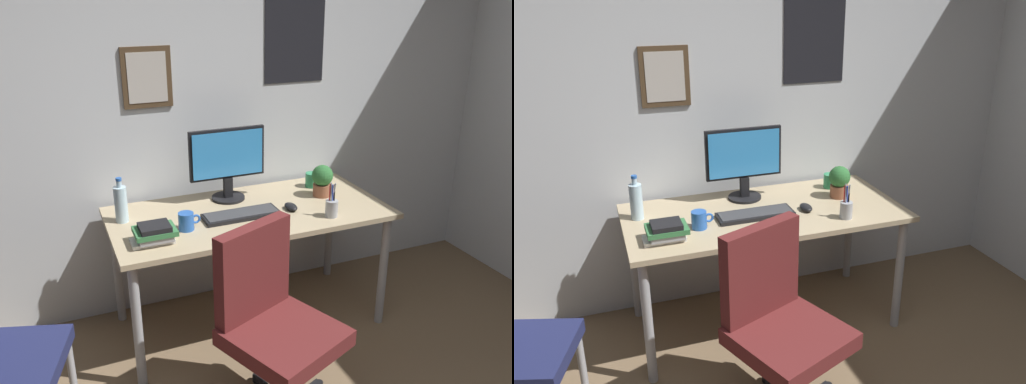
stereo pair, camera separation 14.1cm
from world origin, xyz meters
The scene contains 12 objects.
wall_back centered at (0.00, 2.15, 1.30)m, with size 4.40×0.10×2.60m.
desk centered at (0.22, 1.69, 0.66)m, with size 1.58×0.76×0.74m.
office_chair centered at (0.03, 0.96, 0.53)m, with size 0.60×0.61×0.95m.
monitor centered at (0.17, 1.91, 0.98)m, with size 0.46×0.20×0.43m.
keyboard centered at (0.14, 1.63, 0.75)m, with size 0.43×0.15×0.03m.
computer_mouse centered at (0.44, 1.61, 0.76)m, with size 0.06×0.11×0.04m.
water_bottle centered at (-0.48, 1.82, 0.85)m, with size 0.07×0.07×0.25m.
coffee_mug_near centered at (-0.18, 1.58, 0.79)m, with size 0.12×0.08×0.10m.
coffee_mug_far centered at (0.74, 1.90, 0.79)m, with size 0.12×0.08×0.09m.
potted_plant centered at (0.71, 1.74, 0.85)m, with size 0.13×0.13×0.20m.
pen_cup centered at (0.61, 1.44, 0.80)m, with size 0.07×0.07×0.20m.
book_stack_left centered at (-0.37, 1.49, 0.79)m, with size 0.23×0.16×0.10m.
Camera 2 is at (-0.69, -0.96, 1.94)m, focal length 37.29 mm.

